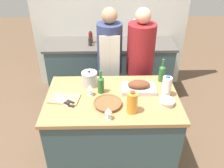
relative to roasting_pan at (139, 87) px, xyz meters
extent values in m
plane|color=brown|center=(-0.29, -0.12, -0.98)|extent=(12.00, 12.00, 0.00)
cube|color=#3D565B|center=(-0.29, -0.12, -0.53)|extent=(1.36, 0.85, 0.90)
cube|color=#B27F4C|center=(-0.29, -0.12, -0.07)|extent=(1.40, 0.88, 0.04)
cube|color=#3D565B|center=(-0.29, 1.35, -0.54)|extent=(1.99, 0.58, 0.89)
cube|color=#56514C|center=(-0.29, 1.35, -0.07)|extent=(2.05, 0.60, 0.04)
cube|color=silver|center=(-0.29, 1.70, 0.29)|extent=(2.55, 0.10, 2.55)
cube|color=#BCBCC1|center=(0.00, 0.00, -0.02)|extent=(0.38, 0.23, 0.04)
ellipsoid|color=brown|center=(0.00, 0.00, 0.03)|extent=(0.24, 0.14, 0.08)
cylinder|color=brown|center=(-0.34, -0.26, -0.03)|extent=(0.26, 0.26, 0.03)
torus|color=brown|center=(-0.34, -0.26, -0.01)|extent=(0.29, 0.29, 0.02)
cube|color=tan|center=(-0.79, -0.15, -0.04)|extent=(0.33, 0.24, 0.02)
cylinder|color=#B7B7BC|center=(-0.54, 0.13, 0.03)|extent=(0.17, 0.17, 0.15)
cylinder|color=#B7B7BC|center=(-0.54, 0.13, 0.11)|extent=(0.18, 0.18, 0.01)
sphere|color=black|center=(-0.54, 0.13, 0.13)|extent=(0.02, 0.02, 0.02)
cylinder|color=beige|center=(0.26, -0.25, -0.02)|extent=(0.15, 0.15, 0.04)
torus|color=beige|center=(0.26, -0.25, 0.00)|extent=(0.17, 0.17, 0.02)
cylinder|color=orange|center=(-0.11, -0.37, 0.06)|extent=(0.10, 0.10, 0.22)
cylinder|color=red|center=(-0.11, -0.37, 0.18)|extent=(0.04, 0.04, 0.02)
cylinder|color=white|center=(0.28, -0.11, 0.07)|extent=(0.10, 0.10, 0.22)
cylinder|color=#3360B2|center=(0.28, -0.11, 0.19)|extent=(0.04, 0.04, 0.02)
cylinder|color=#28662D|center=(-0.41, -0.03, 0.04)|extent=(0.07, 0.07, 0.16)
cone|color=#28662D|center=(-0.41, -0.03, 0.14)|extent=(0.07, 0.07, 0.03)
cylinder|color=#28662D|center=(-0.41, -0.03, 0.19)|extent=(0.03, 0.03, 0.07)
cylinder|color=#28662D|center=(0.29, 0.20, 0.04)|extent=(0.07, 0.07, 0.17)
cone|color=#28662D|center=(0.29, 0.20, 0.14)|extent=(0.07, 0.07, 0.03)
cylinder|color=#28662D|center=(0.29, 0.20, 0.20)|extent=(0.03, 0.03, 0.07)
cylinder|color=silver|center=(-0.52, -0.08, -0.04)|extent=(0.06, 0.06, 0.00)
cylinder|color=silver|center=(-0.52, -0.08, -0.01)|extent=(0.01, 0.01, 0.07)
cone|color=silver|center=(-0.52, -0.08, 0.05)|extent=(0.07, 0.07, 0.05)
cylinder|color=silver|center=(-0.33, -0.47, -0.04)|extent=(0.06, 0.06, 0.00)
cylinder|color=silver|center=(-0.33, -0.47, 0.00)|extent=(0.01, 0.01, 0.07)
cone|color=silver|center=(-0.33, -0.47, 0.06)|extent=(0.07, 0.07, 0.05)
cube|color=#B7B7BC|center=(-0.82, -0.16, -0.02)|extent=(0.14, 0.11, 0.01)
cube|color=black|center=(-0.72, -0.22, -0.02)|extent=(0.09, 0.07, 0.01)
cube|color=#B7B7BC|center=(-0.82, -0.21, -0.02)|extent=(0.10, 0.07, 0.01)
cube|color=black|center=(-0.75, -0.24, -0.02)|extent=(0.07, 0.05, 0.01)
cube|color=#B7B7BC|center=(-0.78, -0.24, -0.04)|extent=(0.11, 0.07, 0.01)
cube|color=black|center=(-0.70, -0.27, -0.04)|extent=(0.07, 0.05, 0.01)
cube|color=silver|center=(0.15, 1.46, -0.02)|extent=(0.18, 0.14, 0.06)
cylinder|color=#B7B7BC|center=(0.13, 1.46, 0.06)|extent=(0.13, 0.13, 0.11)
cube|color=silver|center=(0.22, 1.46, 0.10)|extent=(0.05, 0.08, 0.18)
cube|color=silver|center=(0.15, 1.46, 0.24)|extent=(0.17, 0.08, 0.09)
cylinder|color=maroon|center=(-0.59, 1.36, 0.04)|extent=(0.06, 0.06, 0.17)
cylinder|color=black|center=(-0.59, 1.36, 0.13)|extent=(0.03, 0.03, 0.02)
cylinder|color=#332D28|center=(-0.60, 1.26, 0.01)|extent=(0.05, 0.05, 0.12)
cylinder|color=black|center=(-0.60, 1.26, 0.08)|extent=(0.02, 0.02, 0.02)
cylinder|color=#B28E2D|center=(-0.45, 1.29, 0.02)|extent=(0.06, 0.06, 0.14)
cylinder|color=black|center=(-0.45, 1.29, 0.10)|extent=(0.02, 0.02, 0.02)
cube|color=beige|center=(-0.31, 0.68, -0.58)|extent=(0.26, 0.18, 0.80)
cylinder|color=navy|center=(-0.31, 0.68, 0.15)|extent=(0.32, 0.32, 0.67)
sphere|color=tan|center=(-0.31, 0.68, 0.58)|extent=(0.19, 0.19, 0.19)
cube|color=silver|center=(-0.31, 0.52, -0.04)|extent=(0.25, 0.02, 0.85)
cube|color=beige|center=(0.09, 0.63, -0.58)|extent=(0.34, 0.29, 0.80)
cylinder|color=maroon|center=(0.09, 0.63, 0.16)|extent=(0.36, 0.36, 0.67)
sphere|color=#DBAD89|center=(0.09, 0.63, 0.59)|extent=(0.19, 0.19, 0.19)
camera|label=1|loc=(-0.34, -2.15, 1.41)|focal=38.00mm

